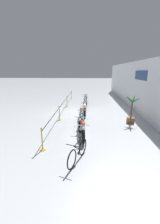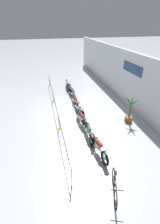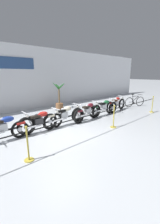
# 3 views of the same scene
# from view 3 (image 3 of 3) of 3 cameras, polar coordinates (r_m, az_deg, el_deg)

# --- Properties ---
(ground_plane) EXTENTS (120.00, 120.00, 0.00)m
(ground_plane) POSITION_cam_3_polar(r_m,az_deg,el_deg) (6.46, -6.83, -7.67)
(ground_plane) COLOR #B2B7BC
(back_wall) EXTENTS (28.00, 0.29, 4.20)m
(back_wall) POSITION_cam_3_polar(r_m,az_deg,el_deg) (10.61, -23.88, 11.52)
(back_wall) COLOR white
(back_wall) RESTS_ON ground
(motorcycle_blue_2) EXTENTS (2.46, 0.62, 0.96)m
(motorcycle_blue_2) POSITION_cam_3_polar(r_m,az_deg,el_deg) (6.14, -27.09, -5.75)
(motorcycle_blue_2) COLOR black
(motorcycle_blue_2) RESTS_ON ground
(motorcycle_red_3) EXTENTS (2.36, 0.62, 0.92)m
(motorcycle_red_3) POSITION_cam_3_polar(r_m,az_deg,el_deg) (6.52, -15.09, -3.58)
(motorcycle_red_3) COLOR black
(motorcycle_red_3) RESTS_ON ground
(motorcycle_cream_4) EXTENTS (2.39, 0.62, 0.95)m
(motorcycle_cream_4) POSITION_cam_3_polar(r_m,az_deg,el_deg) (7.18, -5.84, -1.49)
(motorcycle_cream_4) COLOR black
(motorcycle_cream_4) RESTS_ON ground
(motorcycle_maroon_5) EXTENTS (2.18, 0.62, 0.95)m
(motorcycle_maroon_5) POSITION_cam_3_polar(r_m,az_deg,el_deg) (7.93, 3.16, 0.13)
(motorcycle_maroon_5) COLOR black
(motorcycle_maroon_5) RESTS_ON ground
(motorcycle_green_6) EXTENTS (2.36, 0.62, 0.94)m
(motorcycle_green_6) POSITION_cam_3_polar(r_m,az_deg,el_deg) (8.98, 9.14, 1.63)
(motorcycle_green_6) COLOR black
(motorcycle_green_6) RESTS_ON ground
(motorcycle_red_7) EXTENTS (2.29, 0.62, 0.96)m
(motorcycle_red_7) POSITION_cam_3_polar(r_m,az_deg,el_deg) (10.14, 13.61, 2.95)
(motorcycle_red_7) COLOR black
(motorcycle_red_7) RESTS_ON ground
(bicycle) EXTENTS (1.65, 0.72, 0.97)m
(bicycle) POSITION_cam_3_polar(r_m,az_deg,el_deg) (11.99, 20.09, 3.80)
(bicycle) COLOR black
(bicycle) RESTS_ON ground
(potted_palm_left_of_row) EXTENTS (1.09, 1.05, 1.93)m
(potted_palm_left_of_row) POSITION_cam_3_polar(r_m,az_deg,el_deg) (10.64, -7.96, 5.63)
(potted_palm_left_of_row) COLOR brown
(potted_palm_left_of_row) RESTS_ON ground
(stanchion_far_left) EXTENTS (12.55, 0.28, 1.05)m
(stanchion_far_left) POSITION_cam_3_polar(r_m,az_deg,el_deg) (4.61, -13.79, -7.17)
(stanchion_far_left) COLOR gold
(stanchion_far_left) RESTS_ON ground
(stanchion_mid_left) EXTENTS (0.28, 0.28, 1.05)m
(stanchion_mid_left) POSITION_cam_3_polar(r_m,az_deg,el_deg) (4.59, -19.15, -13.20)
(stanchion_mid_left) COLOR gold
(stanchion_mid_left) RESTS_ON ground
(stanchion_mid_right) EXTENTS (0.28, 0.28, 1.05)m
(stanchion_mid_right) POSITION_cam_3_polar(r_m,az_deg,el_deg) (7.05, 12.68, -2.96)
(stanchion_mid_right) COLOR gold
(stanchion_mid_right) RESTS_ON ground
(stanchion_far_right) EXTENTS (0.28, 0.28, 1.05)m
(stanchion_far_right) POSITION_cam_3_polar(r_m,az_deg,el_deg) (10.65, 25.78, 1.81)
(stanchion_far_right) COLOR gold
(stanchion_far_right) RESTS_ON ground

